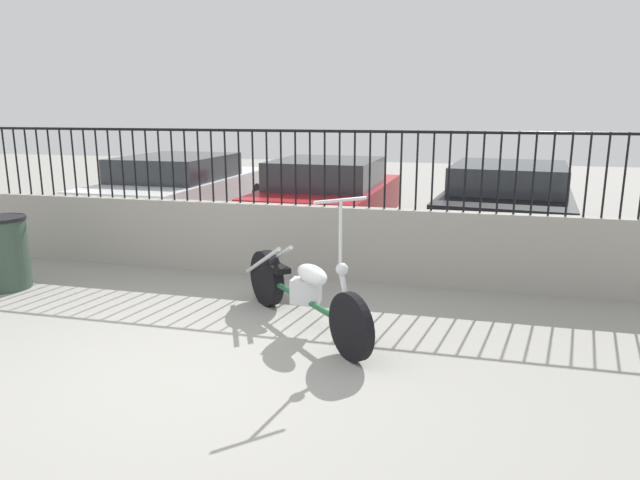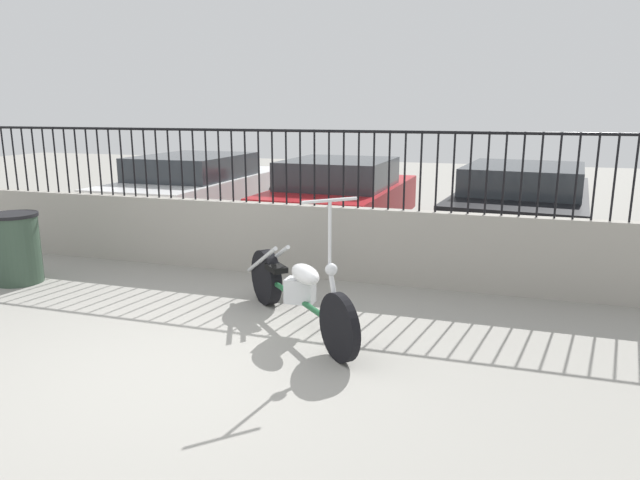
{
  "view_description": "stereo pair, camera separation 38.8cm",
  "coord_description": "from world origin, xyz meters",
  "px_view_note": "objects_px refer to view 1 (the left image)",
  "views": [
    {
      "loc": [
        2.14,
        -3.99,
        2.13
      ],
      "look_at": [
        0.63,
        2.08,
        0.7
      ],
      "focal_mm": 32.0,
      "sensor_mm": 36.0,
      "label": 1
    },
    {
      "loc": [
        2.51,
        -3.88,
        2.13
      ],
      "look_at": [
        0.63,
        2.08,
        0.7
      ],
      "focal_mm": 32.0,
      "sensor_mm": 36.0,
      "label": 2
    }
  ],
  "objects_px": {
    "trash_bin": "(4,253)",
    "car_black": "(508,202)",
    "motorcycle_green": "(298,289)",
    "car_white": "(182,189)",
    "car_red": "(329,197)"
  },
  "relations": [
    {
      "from": "trash_bin",
      "to": "car_black",
      "type": "bearing_deg",
      "value": 34.06
    },
    {
      "from": "motorcycle_green",
      "to": "car_black",
      "type": "height_order",
      "value": "motorcycle_green"
    },
    {
      "from": "car_white",
      "to": "car_red",
      "type": "bearing_deg",
      "value": -93.62
    },
    {
      "from": "motorcycle_green",
      "to": "car_red",
      "type": "bearing_deg",
      "value": 144.49
    },
    {
      "from": "motorcycle_green",
      "to": "car_white",
      "type": "bearing_deg",
      "value": 174.01
    },
    {
      "from": "motorcycle_green",
      "to": "car_black",
      "type": "distance_m",
      "value": 4.99
    },
    {
      "from": "car_red",
      "to": "car_black",
      "type": "height_order",
      "value": "car_red"
    },
    {
      "from": "trash_bin",
      "to": "car_white",
      "type": "distance_m",
      "value": 4.16
    },
    {
      "from": "motorcycle_green",
      "to": "car_black",
      "type": "xyz_separation_m",
      "value": [
        2.29,
        4.42,
        0.29
      ]
    },
    {
      "from": "trash_bin",
      "to": "car_red",
      "type": "bearing_deg",
      "value": 51.56
    },
    {
      "from": "trash_bin",
      "to": "car_white",
      "type": "xyz_separation_m",
      "value": [
        0.24,
        4.15,
        0.23
      ]
    },
    {
      "from": "car_white",
      "to": "car_black",
      "type": "height_order",
      "value": "car_white"
    },
    {
      "from": "car_white",
      "to": "car_black",
      "type": "relative_size",
      "value": 1.01
    },
    {
      "from": "car_black",
      "to": "motorcycle_green",
      "type": "bearing_deg",
      "value": 159.38
    },
    {
      "from": "trash_bin",
      "to": "car_red",
      "type": "height_order",
      "value": "car_red"
    }
  ]
}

